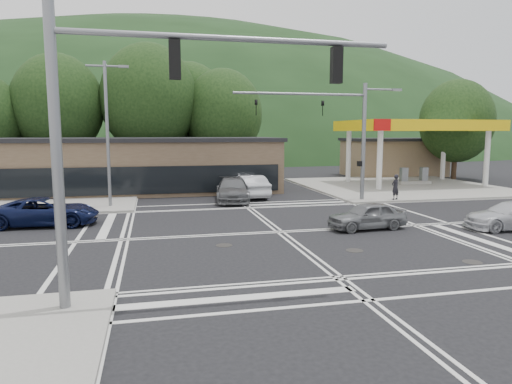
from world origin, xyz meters
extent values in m
plane|color=black|center=(0.00, 0.00, 0.00)|extent=(120.00, 120.00, 0.00)
cube|color=gray|center=(15.00, 15.00, 0.07)|extent=(16.00, 16.00, 0.15)
cube|color=gray|center=(-15.00, 15.00, 0.07)|extent=(16.00, 16.00, 0.15)
cylinder|color=silver|center=(12.00, 13.00, 2.50)|extent=(0.44, 0.44, 5.00)
cylinder|color=silver|center=(12.00, 19.00, 2.50)|extent=(0.44, 0.44, 5.00)
cylinder|color=silver|center=(22.00, 13.00, 2.50)|extent=(0.44, 0.44, 5.00)
cylinder|color=silver|center=(22.00, 19.00, 2.50)|extent=(0.44, 0.44, 5.00)
cube|color=silver|center=(17.00, 16.00, 5.30)|extent=(12.00, 8.00, 0.60)
cube|color=yellow|center=(17.00, 12.00, 5.30)|extent=(12.20, 0.25, 0.90)
cube|color=yellow|center=(17.00, 20.00, 5.30)|extent=(12.20, 0.25, 0.90)
cube|color=yellow|center=(11.00, 16.00, 5.30)|extent=(0.25, 8.20, 0.90)
cube|color=yellow|center=(23.00, 16.00, 5.30)|extent=(0.25, 8.20, 0.90)
cube|color=red|center=(11.50, 11.85, 5.30)|extent=(1.40, 0.12, 0.90)
cube|color=gray|center=(17.00, 16.00, 0.25)|extent=(3.00, 1.00, 0.30)
cube|color=slate|center=(16.00, 16.00, 0.95)|extent=(0.60, 0.50, 1.30)
cube|color=slate|center=(18.00, 16.00, 0.95)|extent=(0.60, 0.50, 1.30)
cube|color=#846B4F|center=(20.00, 25.00, 1.90)|extent=(10.00, 6.00, 3.80)
cube|color=brown|center=(-8.00, 17.00, 2.00)|extent=(24.00, 8.00, 4.00)
ellipsoid|color=#1A3216|center=(0.00, 90.00, 0.00)|extent=(252.00, 126.00, 140.00)
cylinder|color=#382619|center=(-14.00, 24.00, 2.42)|extent=(0.50, 0.50, 4.84)
ellipsoid|color=black|center=(-14.00, 24.00, 7.15)|extent=(8.00, 8.00, 9.20)
cylinder|color=#382619|center=(-6.00, 24.00, 2.64)|extent=(0.50, 0.50, 5.28)
ellipsoid|color=black|center=(-6.00, 24.00, 7.80)|extent=(9.00, 9.00, 10.35)
cylinder|color=#382619|center=(1.00, 24.00, 2.20)|extent=(0.50, 0.50, 4.40)
ellipsoid|color=black|center=(1.00, 24.00, 6.50)|extent=(7.60, 7.60, 8.74)
cylinder|color=#382619|center=(-2.00, 28.00, 2.42)|extent=(0.50, 0.50, 4.84)
ellipsoid|color=black|center=(-2.00, 28.00, 7.15)|extent=(8.40, 8.40, 9.66)
cylinder|color=#382619|center=(24.00, 20.00, 1.98)|extent=(0.50, 0.50, 3.96)
ellipsoid|color=black|center=(24.00, 20.00, 5.85)|extent=(7.20, 7.20, 8.28)
cylinder|color=slate|center=(-8.50, 9.00, 4.50)|extent=(0.20, 0.20, 9.00)
cylinder|color=slate|center=(-8.50, 9.00, 8.70)|extent=(2.20, 0.12, 0.12)
cube|color=slate|center=(-7.40, 9.00, 8.70)|extent=(0.60, 0.25, 0.15)
cylinder|color=slate|center=(8.20, 8.20, 4.00)|extent=(0.28, 0.28, 8.00)
cylinder|color=slate|center=(3.70, 8.20, 7.20)|extent=(9.00, 0.16, 0.16)
imported|color=black|center=(5.20, 8.20, 6.30)|extent=(0.16, 0.20, 1.00)
imported|color=black|center=(0.70, 8.20, 6.30)|extent=(0.16, 0.20, 1.00)
cylinder|color=slate|center=(9.40, 8.20, 7.60)|extent=(2.40, 0.12, 0.12)
cube|color=slate|center=(10.50, 8.20, 7.60)|extent=(0.70, 0.30, 0.15)
cube|color=black|center=(7.95, 8.20, 2.60)|extent=(0.25, 0.30, 0.35)
cylinder|color=slate|center=(-8.20, -8.20, 4.00)|extent=(0.28, 0.28, 8.00)
cylinder|color=slate|center=(-3.70, -8.20, 7.20)|extent=(9.00, 0.16, 0.16)
cube|color=black|center=(-5.20, -8.20, 6.60)|extent=(0.30, 0.25, 1.00)
cube|color=black|center=(-0.70, -8.20, 6.60)|extent=(0.30, 0.25, 1.00)
imported|color=#0C1336|center=(-11.23, 4.12, 0.72)|extent=(5.28, 2.67, 1.43)
imported|color=slate|center=(4.37, -0.30, 0.66)|extent=(4.02, 1.89, 1.33)
imported|color=silver|center=(11.29, -1.87, 0.67)|extent=(4.74, 2.23, 1.34)
imported|color=#A9ACB1|center=(1.00, 11.83, 0.82)|extent=(2.25, 5.11, 1.63)
imported|color=silver|center=(3.96, 18.70, 0.79)|extent=(2.22, 4.77, 1.58)
imported|color=#575A5C|center=(-0.50, 10.29, 0.79)|extent=(2.96, 5.70, 1.58)
imported|color=black|center=(10.32, 7.50, 1.02)|extent=(0.74, 0.62, 1.73)
camera|label=1|loc=(-5.84, -20.57, 4.73)|focal=32.00mm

